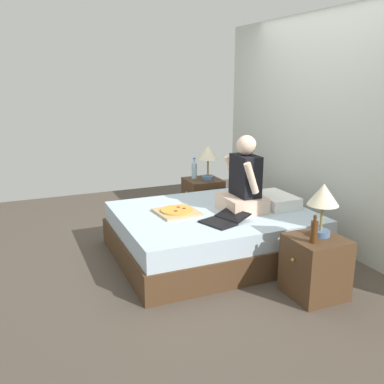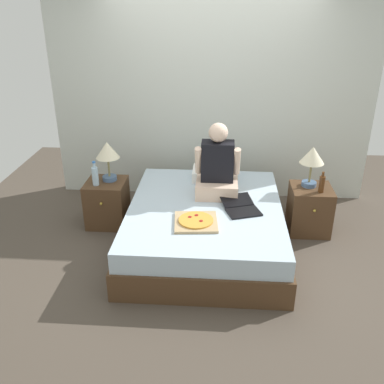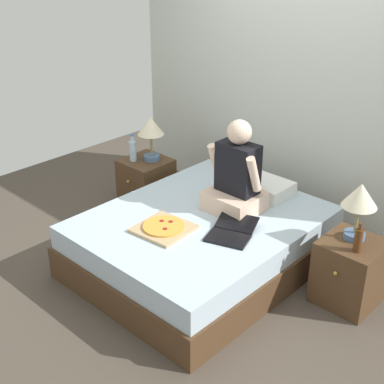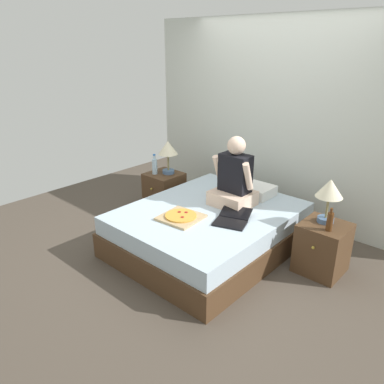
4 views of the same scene
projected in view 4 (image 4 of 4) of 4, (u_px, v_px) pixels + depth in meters
The scene contains 13 objects.
ground_plane at pixel (208, 247), 4.28m from camera, with size 5.92×5.92×0.00m, color #4C4238.
wall_back at pixel (278, 121), 4.74m from camera, with size 3.92×0.12×2.50m, color silver.
bed at pixel (209, 229), 4.19m from camera, with size 1.60×1.97×0.47m.
nightstand_left at pixel (164, 191), 5.18m from camera, with size 0.44×0.47×0.52m.
lamp_on_left_nightstand at pixel (168, 150), 4.97m from camera, with size 0.26×0.26×0.45m.
water_bottle at pixel (155, 166), 5.02m from camera, with size 0.07×0.07×0.28m.
nightstand_right at pixel (322, 248), 3.75m from camera, with size 0.44×0.47×0.52m.
lamp_on_right_nightstand at pixel (330, 191), 3.59m from camera, with size 0.26×0.26×0.45m.
beer_bottle at pixel (330, 221), 3.51m from camera, with size 0.06×0.06×0.23m.
pillow at pixel (252, 189), 4.51m from camera, with size 0.52×0.34×0.12m, color white.
person_seated at pixel (234, 180), 4.13m from camera, with size 0.47×0.40×0.78m.
laptop at pixel (232, 220), 3.82m from camera, with size 0.43×0.50×0.07m.
pizza_box at pixel (181, 217), 3.89m from camera, with size 0.44×0.44×0.04m.
Camera 4 is at (2.37, -2.89, 2.18)m, focal length 35.00 mm.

